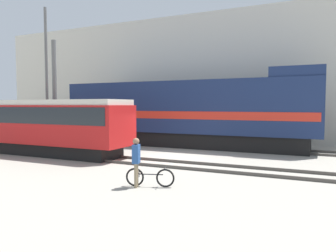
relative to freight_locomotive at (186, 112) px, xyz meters
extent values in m
plane|color=#9E998C|center=(1.09, -4.98, -2.36)|extent=(120.00, 120.00, 0.00)
cube|color=#47423D|center=(1.09, -7.66, -2.29)|extent=(60.00, 0.07, 0.14)
cube|color=#47423D|center=(1.09, -6.22, -2.29)|extent=(60.00, 0.07, 0.14)
cube|color=#47423D|center=(1.09, -0.72, -2.29)|extent=(60.00, 0.07, 0.14)
cube|color=#47423D|center=(1.09, 0.72, -2.29)|extent=(60.00, 0.07, 0.14)
cube|color=beige|center=(1.09, 7.24, 2.78)|extent=(45.27, 6.00, 10.26)
cube|color=black|center=(-0.15, 0.00, -1.86)|extent=(16.25, 2.55, 1.00)
cube|color=navy|center=(-0.15, 0.00, 0.37)|extent=(17.66, 3.00, 3.46)
cube|color=red|center=(-0.15, 0.00, -0.15)|extent=(17.31, 3.04, 0.50)
cube|color=navy|center=(7.18, 0.00, 2.40)|extent=(3.00, 2.85, 0.60)
cube|color=black|center=(-6.04, -6.94, -2.01)|extent=(9.65, 2.00, 0.70)
cube|color=red|center=(-6.04, -6.94, -0.58)|extent=(10.97, 2.50, 2.16)
cube|color=#1E2328|center=(-6.04, -6.94, -0.05)|extent=(10.53, 2.54, 0.90)
cube|color=beige|center=(-6.04, -6.94, 0.65)|extent=(10.75, 2.38, 0.30)
torus|color=black|center=(3.67, -10.82, -2.03)|extent=(0.64, 0.25, 0.65)
torus|color=black|center=(2.64, -11.14, -2.03)|extent=(0.64, 0.25, 0.65)
cylinder|color=black|center=(3.15, -10.98, -1.92)|extent=(0.89, 0.31, 0.04)
cylinder|color=black|center=(2.78, -11.10, -1.88)|extent=(0.03, 0.03, 0.29)
cylinder|color=#262626|center=(3.67, -10.82, -1.65)|extent=(0.15, 0.43, 0.02)
cylinder|color=#8C7A5B|center=(2.74, -11.18, -1.93)|extent=(0.11, 0.11, 0.85)
cylinder|color=#8C7A5B|center=(2.78, -11.33, -1.93)|extent=(0.11, 0.11, 0.85)
cube|color=#264C8C|center=(2.76, -11.25, -1.18)|extent=(0.32, 0.41, 0.65)
sphere|color=#8C664C|center=(2.76, -11.25, -0.74)|extent=(0.23, 0.23, 0.23)
cylinder|color=#595959|center=(-9.27, -3.47, 2.50)|extent=(0.20, 0.20, 9.72)
cylinder|color=#595959|center=(-8.55, -3.47, 1.34)|extent=(0.31, 0.31, 7.39)
camera|label=1|loc=(8.58, -20.95, 0.52)|focal=35.00mm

